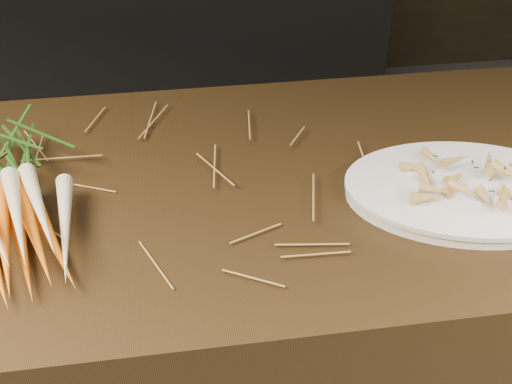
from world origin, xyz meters
TOP-DOWN VIEW (x-y plane):
  - main_counter at (0.00, 0.30)m, footprint 2.40×0.70m
  - back_counter at (0.30, 2.18)m, footprint 1.82×0.62m
  - straw_bedding at (0.00, 0.30)m, footprint 1.40×0.60m
  - root_veg_bunch at (-0.00, 0.29)m, footprint 0.26×0.48m
  - serving_platter at (0.72, 0.20)m, footprint 0.43×0.33m
  - roasted_veg_heap at (0.72, 0.20)m, footprint 0.21×0.17m

SIDE VIEW (x-z plane):
  - back_counter at x=0.30m, z-range 0.00..0.84m
  - main_counter at x=0.00m, z-range 0.00..0.90m
  - straw_bedding at x=0.00m, z-range 0.90..0.92m
  - serving_platter at x=0.72m, z-range 0.90..0.92m
  - root_veg_bunch at x=0.00m, z-range 0.90..0.99m
  - roasted_veg_heap at x=0.72m, z-range 0.92..0.96m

